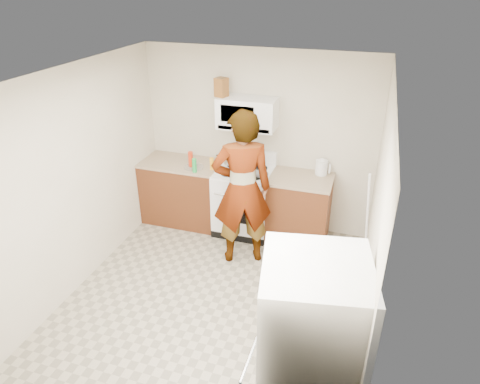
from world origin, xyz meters
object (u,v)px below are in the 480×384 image
at_px(microwave, 247,113).
at_px(gas_range, 244,200).
at_px(person, 242,189).
at_px(kettle, 322,167).
at_px(saucepan, 231,159).
at_px(fridge, 308,362).

bearing_deg(microwave, gas_range, -90.00).
bearing_deg(gas_range, person, -75.13).
xyz_separation_m(kettle, saucepan, (-1.25, -0.05, -0.02)).
relative_size(fridge, kettle, 8.80).
xyz_separation_m(fridge, kettle, (-0.35, 3.04, 0.18)).
bearing_deg(person, fridge, 94.21).
relative_size(microwave, kettle, 3.94).
bearing_deg(gas_range, fridge, -64.52).
relative_size(gas_range, person, 0.57).
height_order(gas_range, saucepan, gas_range).
xyz_separation_m(person, saucepan, (-0.41, 0.81, 0.01)).
xyz_separation_m(microwave, fridge, (1.35, -2.97, -0.85)).
relative_size(fridge, saucepan, 8.55).
bearing_deg(fridge, person, 108.10).
xyz_separation_m(microwave, person, (0.18, -0.79, -0.70)).
xyz_separation_m(person, kettle, (0.83, 0.86, 0.03)).
distance_m(gas_range, fridge, 3.16).
height_order(gas_range, kettle, gas_range).
xyz_separation_m(fridge, saucepan, (-1.59, 2.99, 0.16)).
bearing_deg(saucepan, gas_range, -32.13).
relative_size(microwave, saucepan, 3.82).
xyz_separation_m(gas_range, microwave, (0.00, 0.13, 1.21)).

